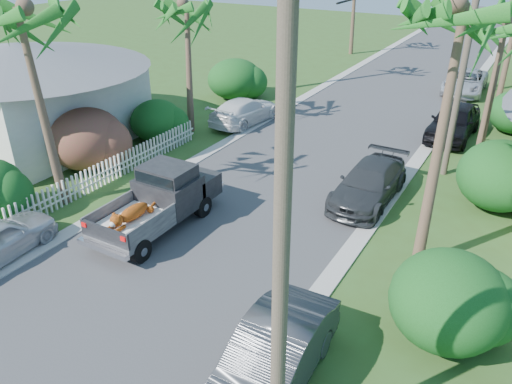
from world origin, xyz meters
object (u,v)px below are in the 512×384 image
Objects in this scene: parked_car_rm at (369,184)px; palm_r_a at (464,6)px; palm_r_b at (507,22)px; utility_pole_a at (281,261)px; house_left at (23,97)px; parked_car_rd at (465,82)px; parked_car_rn at (271,360)px; palm_l_a at (22,8)px; pickup_truck at (164,197)px; palm_l_b at (185,4)px; parked_car_lf at (245,111)px; utility_pole_b at (464,64)px; utility_pole_c at (509,16)px; parked_car_rf at (454,122)px.

parked_car_rm is 0.55× the size of palm_r_a.
palm_r_b is 17.08m from utility_pole_a.
parked_car_rd is at bearing 48.62° from house_left.
palm_l_a is (-10.86, 3.48, 6.18)m from parked_car_rn.
palm_l_b is (-4.86, 8.07, 5.14)m from pickup_truck.
parked_car_rm is at bearing 100.23° from utility_pole_a.
parked_car_rd is 0.63× the size of palm_l_a.
parked_car_lf is (-9.66, 14.77, -0.07)m from parked_car_rn.
utility_pole_b is (0.00, 15.00, 0.00)m from utility_pole_a.
pickup_truck is at bearing -15.54° from house_left.
house_left is at bearing -141.12° from palm_l_b.
utility_pole_c is (12.40, 16.00, -1.55)m from palm_l_b.
parked_car_lf is at bearing 149.08° from parked_car_rm.
parked_car_lf is 10.92m from house_left.
pickup_truck is 10.73m from palm_l_b.
utility_pole_a is (2.00, -11.08, 3.91)m from parked_car_rm.
palm_l_a is at bearing 89.08° from parked_car_lf.
parked_car_rf is 0.54× the size of house_left.
palm_r_a is (2.70, -3.08, 6.73)m from parked_car_rm.
parked_car_rn reaches higher than parked_car_lf.
parked_car_rf is 0.66× the size of palm_l_b.
pickup_truck is at bearing -107.39° from utility_pole_c.
parked_car_rn is at bearing -83.37° from parked_car_rm.
palm_r_b is at bearing 63.43° from parked_car_rm.
parked_car_lf is at bearing -127.70° from utility_pole_c.
parked_car_rn is at bearing -22.96° from house_left.
palm_l_a is 17.57m from palm_r_b.
house_left reaches higher than parked_car_rm.
pickup_truck reaches higher than parked_car_rf.
parked_car_rm is 17.28m from parked_car_rd.
utility_pole_b is (0.94, 13.48, 3.85)m from parked_car_rn.
utility_pole_b is at bearing 40.28° from palm_l_a.
parked_car_rn is at bearing 121.73° from utility_pole_a.
parked_car_rd reaches higher than parked_car_rm.
utility_pole_a reaches higher than parked_car_rd.
parked_car_lf is at bearing -128.84° from parked_car_rd.
utility_pole_c reaches higher than parked_car_rf.
utility_pole_a reaches higher than house_left.
palm_r_a reaches higher than pickup_truck.
palm_l_a is (-1.20, -11.29, 6.26)m from parked_car_lf.
parked_car_rn reaches higher than parked_car_rd.
parked_car_rm is 16.79m from house_left.
parked_car_rf is (1.40, 8.56, 0.14)m from parked_car_rm.
utility_pole_c reaches higher than pickup_truck.
utility_pole_a is (-0.70, -8.00, -2.82)m from palm_r_a.
parked_car_rn is 9.62m from parked_car_rm.
pickup_truck is at bearing 12.25° from palm_l_a.
parked_car_rd is 13.99m from utility_pole_b.
parked_car_rd is 0.69× the size of palm_l_b.
palm_l_b is 0.85× the size of palm_r_a.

